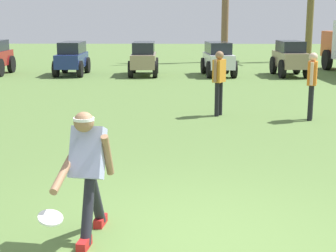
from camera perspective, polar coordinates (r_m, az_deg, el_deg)
The scene contains 9 objects.
ground_plane at distance 5.72m, azimuth 3.21°, elevation -12.45°, with size 80.00×80.00×0.00m, color #59783B.
frisbee_thrower at distance 5.50m, azimuth -8.82°, elevation -4.66°, with size 0.55×1.07×1.43m.
frisbee_in_flight at distance 5.13m, azimuth -12.90°, elevation -9.90°, with size 0.34×0.34×0.10m.
teammate_near_sideline at distance 12.42m, azimuth 5.68°, elevation 5.42°, with size 0.35×0.46×1.56m.
teammate_midfield at distance 12.29m, azimuth 15.67°, elevation 4.96°, with size 0.30×0.49×1.56m.
parked_car_slot_b at distance 21.55m, azimuth -10.60°, elevation 7.50°, with size 1.14×2.40×1.34m.
parked_car_slot_c at distance 21.09m, azimuth -2.70°, elevation 7.60°, with size 1.18×2.42×1.34m.
parked_car_slot_d at distance 21.08m, azimuth 5.58°, elevation 7.55°, with size 1.34×2.47×1.34m.
parked_car_slot_e at distance 21.40m, azimuth 13.38°, elevation 7.41°, with size 1.24×2.39×1.40m.
Camera 1 is at (-0.22, -5.19, 2.37)m, focal length 55.00 mm.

